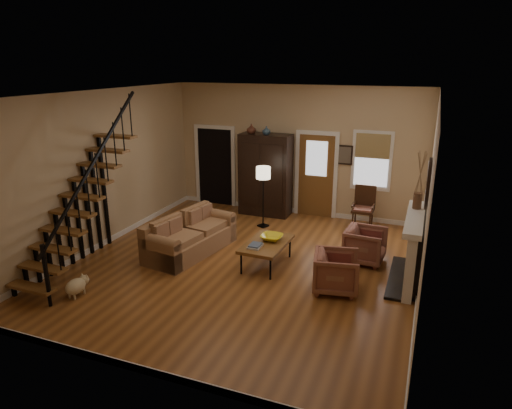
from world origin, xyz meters
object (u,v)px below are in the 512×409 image
(coffee_table, at_px, (267,254))
(floor_lamp, at_px, (263,197))
(armchair_right, at_px, (365,245))
(armoire, at_px, (266,175))
(sofa, at_px, (191,235))
(armchair_left, at_px, (336,272))
(side_chair, at_px, (363,208))

(coffee_table, bearing_deg, floor_lamp, 112.07)
(coffee_table, relative_size, armchair_right, 1.64)
(armoire, distance_m, floor_lamp, 1.04)
(sofa, height_order, armchair_left, sofa)
(floor_lamp, xyz_separation_m, side_chair, (2.26, 0.75, -0.23))
(armoire, bearing_deg, armchair_right, -36.34)
(coffee_table, relative_size, side_chair, 1.24)
(sofa, xyz_separation_m, floor_lamp, (0.87, 2.02, 0.35))
(side_chair, bearing_deg, armchair_left, -89.24)
(armchair_right, relative_size, side_chair, 0.75)
(armchair_left, distance_m, armchair_right, 1.42)
(armchair_left, distance_m, side_chair, 3.32)
(coffee_table, xyz_separation_m, floor_lamp, (-0.83, 2.04, 0.50))
(floor_lamp, bearing_deg, coffee_table, -67.93)
(armchair_right, relative_size, floor_lamp, 0.52)
(armoire, bearing_deg, side_chair, -4.48)
(armoire, relative_size, sofa, 1.00)
(side_chair, bearing_deg, coffee_table, -117.25)
(armoire, xyz_separation_m, armchair_right, (2.89, -2.12, -0.70))
(sofa, height_order, floor_lamp, floor_lamp)
(coffee_table, distance_m, floor_lamp, 2.26)
(armchair_left, xyz_separation_m, armchair_right, (0.29, 1.39, -0.00))
(armoire, bearing_deg, floor_lamp, -73.18)
(armoire, xyz_separation_m, floor_lamp, (0.29, -0.95, -0.31))
(armoire, height_order, armchair_right, armoire)
(armchair_left, bearing_deg, side_chair, -10.23)
(armoire, height_order, floor_lamp, armoire)
(coffee_table, bearing_deg, armchair_right, 26.00)
(armoire, distance_m, sofa, 3.09)
(armoire, relative_size, side_chair, 2.06)
(coffee_table, height_order, armchair_right, armchair_right)
(armoire, height_order, armchair_left, armoire)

